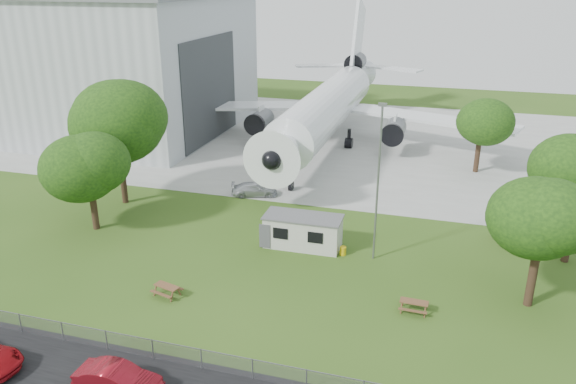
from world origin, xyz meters
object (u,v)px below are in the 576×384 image
(hangar, at_px, (80,59))
(picnic_east, at_px, (413,311))
(airliner, at_px, (330,104))
(car_centre_sedan, at_px, (118,380))
(site_cabin, at_px, (303,231))
(picnic_west, at_px, (168,295))

(hangar, xyz_separation_m, picnic_east, (49.76, -36.38, -9.41))
(airliner, bearing_deg, car_centre_sedan, -90.45)
(airliner, relative_size, picnic_east, 26.52)
(picnic_east, bearing_deg, airliner, 112.65)
(hangar, distance_m, car_centre_sedan, 60.72)
(picnic_east, distance_m, car_centre_sedan, 18.61)
(airliner, bearing_deg, picnic_east, -69.18)
(site_cabin, xyz_separation_m, picnic_west, (-6.93, -9.84, -1.31))
(site_cabin, bearing_deg, car_centre_sedan, -104.17)
(car_centre_sedan, bearing_deg, picnic_west, 12.48)
(picnic_west, bearing_deg, picnic_east, 24.47)
(site_cabin, relative_size, picnic_west, 3.76)
(airliner, xyz_separation_m, car_centre_sedan, (-0.38, -48.29, -4.51))
(hangar, distance_m, picnic_east, 62.35)
(hangar, height_order, picnic_east, hangar)
(hangar, relative_size, car_centre_sedan, 9.30)
(hangar, xyz_separation_m, car_centre_sedan, (35.59, -48.43, -8.65))
(airliner, distance_m, car_centre_sedan, 48.51)
(site_cabin, height_order, picnic_east, site_cabin)
(site_cabin, height_order, picnic_west, site_cabin)
(picnic_east, bearing_deg, hangar, 145.65)
(picnic_east, xyz_separation_m, car_centre_sedan, (-14.16, -12.05, 0.76))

